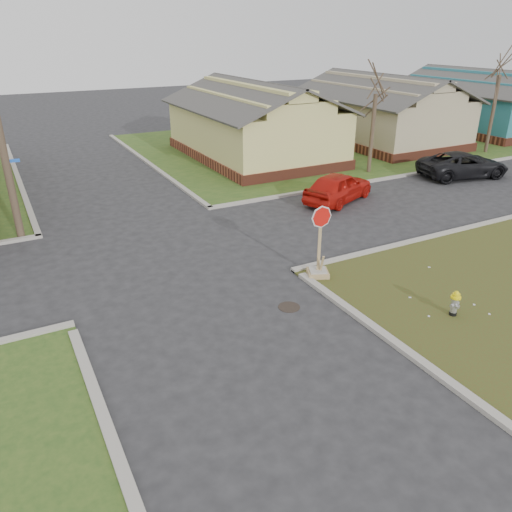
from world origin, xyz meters
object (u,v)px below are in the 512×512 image
stop_sign (319,261)px  fire_hydrant (455,302)px  red_sedan (338,187)px  dark_pickup (463,165)px

stop_sign → fire_hydrant: bearing=-39.2°
red_sedan → dark_pickup: (8.55, 0.26, -0.02)m
fire_hydrant → red_sedan: bearing=63.9°
stop_sign → red_sedan: 8.04m
stop_sign → dark_pickup: (13.82, 6.32, 0.11)m
stop_sign → dark_pickup: 15.20m
fire_hydrant → dark_pickup: dark_pickup is taller
fire_hydrant → dark_pickup: (11.87, 10.16, 0.21)m
fire_hydrant → stop_sign: stop_sign is taller
red_sedan → dark_pickup: red_sedan is taller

